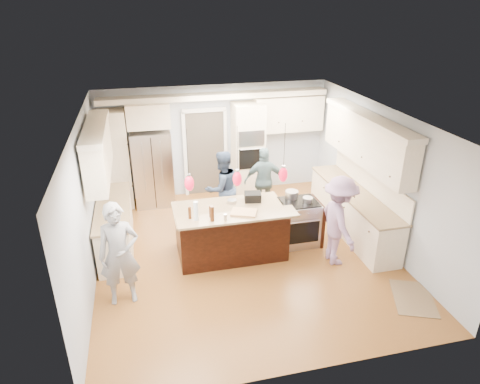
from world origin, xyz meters
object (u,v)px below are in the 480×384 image
object	(u,v)px
kitchen_island	(231,231)
person_bar_end	(119,254)
island_range	(299,222)
person_far_left	(222,188)
refrigerator	(153,168)

from	to	relation	value
kitchen_island	person_bar_end	distance (m)	2.26
kitchen_island	island_range	world-z (taller)	kitchen_island
person_far_left	person_bar_end	bearing A→B (deg)	24.83
refrigerator	island_range	distance (m)	3.71
person_bar_end	kitchen_island	bearing A→B (deg)	22.82
kitchen_island	person_far_left	distance (m)	1.28
island_range	person_far_left	bearing A→B (deg)	139.03
kitchen_island	person_bar_end	xyz separation A→B (m)	(-2.00, -0.98, 0.39)
person_bar_end	person_far_left	size ratio (longest dim) A/B	1.06
person_far_left	island_range	bearing A→B (deg)	117.16
island_range	person_far_left	size ratio (longest dim) A/B	0.55
refrigerator	kitchen_island	size ratio (longest dim) A/B	0.86
island_range	person_far_left	xyz separation A→B (m)	(-1.33, 1.15, 0.37)
refrigerator	island_range	size ratio (longest dim) A/B	1.96
island_range	person_far_left	distance (m)	1.79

